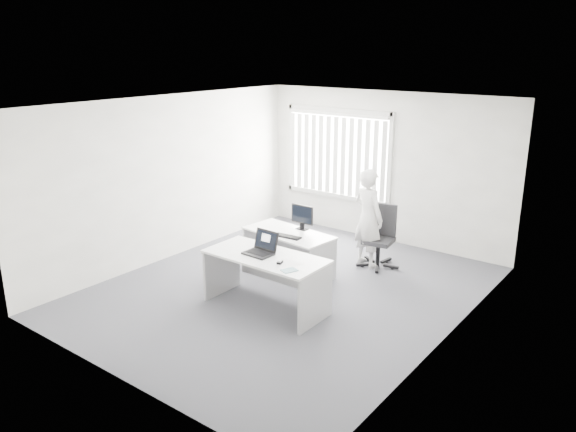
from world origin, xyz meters
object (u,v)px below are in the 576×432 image
Objects in this scene: monitor at (302,217)px; office_chair at (379,247)px; desk_far at (289,243)px; laptop at (258,244)px; desk_near at (266,270)px; person at (368,218)px.

office_chair is at bearing 42.44° from monitor.
desk_far is 1.44m from laptop.
monitor is (0.09, 0.25, 0.40)m from desk_far.
desk_near is at bearing 23.71° from laptop.
laptop is (-0.42, -2.33, 0.11)m from person.
office_chair is at bearing -136.69° from person.
desk_near is 2.45m from office_chair.
laptop is (0.44, -1.29, 0.45)m from desk_far.
desk_far is 0.94× the size of person.
office_chair is 2.54× the size of monitor.
monitor is (-0.36, 1.54, -0.06)m from laptop.
office_chair is at bearing 77.89° from laptop.
desk_far is at bearing -141.42° from office_chair.
person reaches higher than office_chair.
person is (-0.19, -0.09, 0.51)m from office_chair.
desk_near is 1.36m from desk_far.
laptop is 1.58m from monitor.
monitor reaches higher than desk_far.
office_chair is 0.55m from person.
office_chair reaches higher than desk_near.
desk_far is at bearing 111.04° from laptop.
desk_near is 1.60m from monitor.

